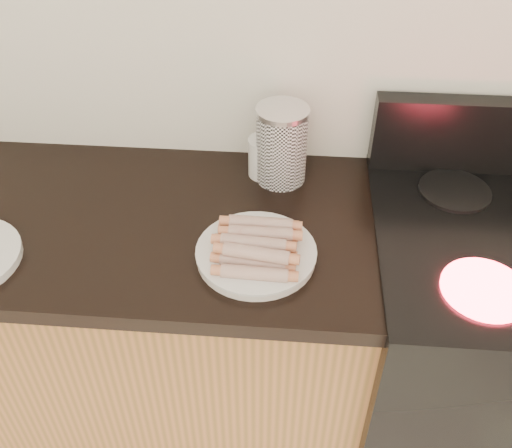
# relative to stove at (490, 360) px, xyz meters

# --- Properties ---
(wall_back) EXTENTS (4.00, 0.04, 2.60)m
(wall_back) POSITION_rel_stove_xyz_m (-0.78, 0.32, 0.84)
(wall_back) COLOR silver
(wall_back) RESTS_ON ground
(stove) EXTENTS (0.76, 0.65, 0.91)m
(stove) POSITION_rel_stove_xyz_m (0.00, 0.00, 0.00)
(stove) COLOR black
(stove) RESTS_ON floor
(burner_near_left) EXTENTS (0.18, 0.18, 0.01)m
(burner_near_left) POSITION_rel_stove_xyz_m (-0.17, -0.17, 0.46)
(burner_near_left) COLOR #FF1E2D
(burner_near_left) RESTS_ON stove
(burner_far_left) EXTENTS (0.18, 0.18, 0.01)m
(burner_far_left) POSITION_rel_stove_xyz_m (-0.17, 0.17, 0.46)
(burner_far_left) COLOR black
(burner_far_left) RESTS_ON stove
(main_plate) EXTENTS (0.30, 0.30, 0.02)m
(main_plate) POSITION_rel_stove_xyz_m (-0.65, -0.10, 0.45)
(main_plate) COLOR white
(main_plate) RESTS_ON counter_slab
(hotdog_pile) EXTENTS (0.14, 0.21, 0.06)m
(hotdog_pile) POSITION_rel_stove_xyz_m (-0.65, -0.10, 0.49)
(hotdog_pile) COLOR brown
(hotdog_pile) RESTS_ON main_plate
(canister) EXTENTS (0.13, 0.13, 0.21)m
(canister) POSITION_rel_stove_xyz_m (-0.61, 0.21, 0.55)
(canister) COLOR silver
(canister) RESTS_ON counter_slab
(mug) EXTENTS (0.09, 0.09, 0.11)m
(mug) POSITION_rel_stove_xyz_m (-0.66, 0.23, 0.50)
(mug) COLOR white
(mug) RESTS_ON counter_slab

